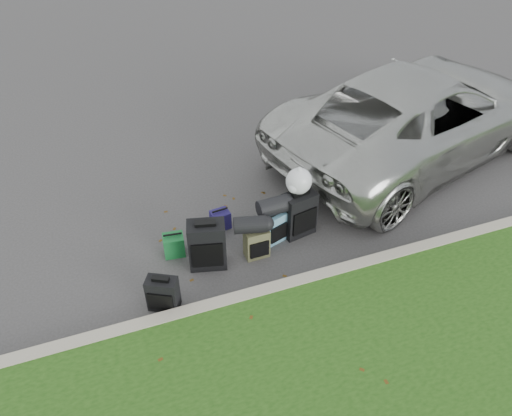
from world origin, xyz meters
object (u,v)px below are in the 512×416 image
object	(u,v)px
suitcase_small_black	(163,294)
tote_green	(174,245)
suitcase_teal	(274,228)
suitcase_large_black_left	(207,245)
suitcase_large_black_right	(299,214)
suv	(418,113)
tote_navy	(220,220)
suitcase_olive	(257,243)

from	to	relation	value
suitcase_small_black	tote_green	size ratio (longest dim) A/B	1.48
suitcase_small_black	suitcase_teal	bearing A→B (deg)	49.47
suitcase_large_black_left	suitcase_large_black_right	size ratio (longest dim) A/B	1.02
suitcase_large_black_left	suitcase_large_black_right	bearing A→B (deg)	21.60
suv	suitcase_small_black	world-z (taller)	suv
suv	tote_green	bearing A→B (deg)	87.03
suv	tote_navy	bearing A→B (deg)	85.16
suitcase_olive	suitcase_teal	size ratio (longest dim) A/B	0.94
suitcase_large_black_left	tote_navy	world-z (taller)	suitcase_large_black_left
tote_green	suv	bearing A→B (deg)	21.09
suitcase_teal	tote_green	world-z (taller)	suitcase_teal
suitcase_large_black_right	tote_navy	world-z (taller)	suitcase_large_black_right
suv	suitcase_large_black_left	size ratio (longest dim) A/B	7.86
tote_green	tote_navy	size ratio (longest dim) A/B	1.12
suv	suitcase_large_black_left	distance (m)	4.79
suitcase_olive	suitcase_small_black	bearing A→B (deg)	-162.11
suv	tote_navy	size ratio (longest dim) A/B	19.58
suitcase_large_black_left	tote_green	xyz separation A→B (m)	(-0.41, 0.39, -0.21)
tote_green	suitcase_small_black	bearing A→B (deg)	-103.25
tote_green	suitcase_large_black_right	bearing A→B (deg)	1.58
suv	suitcase_olive	xyz separation A→B (m)	(-3.77, -1.67, -0.59)
suitcase_teal	tote_navy	xyz separation A→B (m)	(-0.67, 0.57, -0.10)
suitcase_small_black	suitcase_large_black_right	size ratio (longest dim) A/B	0.68
suitcase_small_black	suitcase_large_black_right	bearing A→B (deg)	46.78
suitcase_large_black_left	suitcase_teal	bearing A→B (deg)	22.17
suitcase_small_black	suitcase_large_black_left	world-z (taller)	suitcase_large_black_left
suitcase_large_black_left	suitcase_teal	world-z (taller)	suitcase_large_black_left
suitcase_teal	suitcase_large_black_right	size ratio (longest dim) A/B	0.69
suitcase_teal	suitcase_large_black_right	bearing A→B (deg)	-11.71
suitcase_olive	suitcase_teal	xyz separation A→B (m)	(0.35, 0.22, 0.02)
suitcase_small_black	suitcase_olive	xyz separation A→B (m)	(1.49, 0.50, -0.01)
suitcase_olive	tote_navy	bearing A→B (deg)	111.03
suitcase_small_black	suv	bearing A→B (deg)	50.61
suv	suitcase_large_black_right	distance (m)	3.33
suv	tote_green	size ratio (longest dim) A/B	17.54
suitcase_small_black	suitcase_teal	size ratio (longest dim) A/B	0.98
suitcase_olive	tote_navy	xyz separation A→B (m)	(-0.32, 0.79, -0.09)
suitcase_small_black	tote_green	world-z (taller)	suitcase_small_black
suitcase_large_black_right	suitcase_teal	bearing A→B (deg)	175.56
suitcase_large_black_right	tote_navy	size ratio (longest dim) A/B	2.44
suitcase_large_black_left	tote_navy	size ratio (longest dim) A/B	2.49
suitcase_teal	suitcase_small_black	bearing A→B (deg)	-176.56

